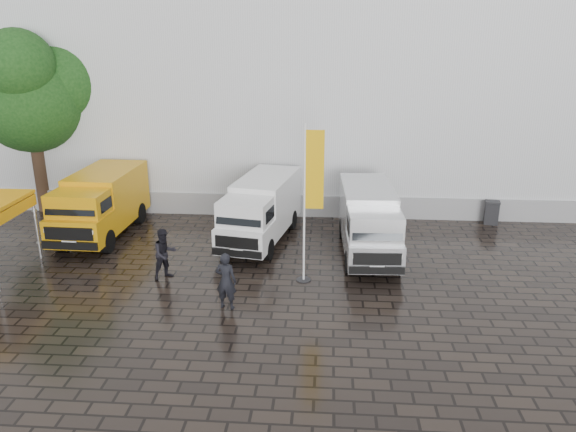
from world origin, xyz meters
name	(u,v)px	position (x,y,z in m)	size (l,w,h in m)	color
ground	(319,293)	(0.00, 0.00, 0.00)	(120.00, 120.00, 0.00)	black
exhibition_hall	(362,71)	(2.00, 16.00, 6.00)	(44.00, 16.00, 12.00)	silver
hall_plinth	(366,207)	(2.00, 7.95, 0.50)	(44.00, 0.15, 1.00)	gray
van_yellow	(101,206)	(-9.19, 4.80, 1.31)	(2.18, 5.68, 2.62)	orange
van_white	(261,211)	(-2.48, 4.70, 1.25)	(1.93, 5.79, 2.51)	white
van_silver	(369,223)	(1.80, 3.60, 1.24)	(1.91, 5.74, 2.49)	silver
flagpole	(310,195)	(-0.37, 0.95, 3.08)	(0.88, 0.50, 5.46)	black
tree	(29,92)	(-13.43, 8.18, 5.57)	(4.83, 4.83, 8.68)	black
wheelie_bin	(492,212)	(7.52, 7.56, 0.52)	(0.63, 0.63, 1.04)	black
person_front	(226,281)	(-2.85, -1.24, 0.92)	(0.67, 0.44, 1.84)	black
person_tent	(165,254)	(-5.36, 0.82, 0.90)	(0.87, 0.68, 1.79)	black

